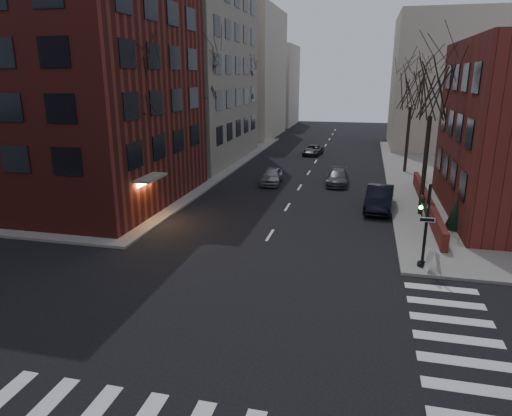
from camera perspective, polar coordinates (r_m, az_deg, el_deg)
The scene contains 22 objects.
ground at distance 15.97m, azimuth -7.49°, elevation -17.64°, with size 160.00×160.00×0.00m, color black.
sidewalk_far_left at distance 54.98m, azimuth -25.11°, elevation 5.54°, with size 44.00×44.00×0.15m, color gray.
building_left_brick at distance 35.35m, azimuth -22.82°, elevation 15.27°, with size 15.00×15.00×18.00m, color maroon.
building_left_tan at distance 51.52m, azimuth -12.81°, elevation 21.62°, with size 18.00×18.00×28.00m, color gray.
low_wall_right at distance 32.66m, azimuth 20.57°, elevation 0.63°, with size 0.35×16.00×1.00m, color maroon.
building_distant_la at distance 70.21m, azimuth -3.23°, elevation 16.36°, with size 14.00×16.00×18.00m, color #B5A999.
building_distant_ra at distance 63.11m, azimuth 23.33°, elevation 14.22°, with size 14.00×14.00×16.00m, color #B5A999.
building_distant_lb at distance 86.22m, azimuth 1.45°, elevation 15.04°, with size 10.00×12.00×14.00m, color #B5A999.
traffic_signal at distance 22.61m, azimuth 20.27°, elevation -2.72°, with size 0.76×0.44×4.00m.
tree_left_a at distance 29.70m, azimuth -14.72°, elevation 14.99°, with size 4.18×4.18×10.26m.
tree_left_b at distance 40.71m, azimuth -6.61°, elevation 16.23°, with size 4.40×4.40×10.80m.
tree_left_c at distance 54.10m, azimuth -1.37°, elevation 15.38°, with size 3.96×3.96×9.72m.
tree_right_a at distance 30.56m, azimuth 21.24°, elevation 13.63°, with size 3.96×3.96×9.72m.
tree_right_b at distance 44.49m, azimuth 18.92°, elevation 13.78°, with size 3.74×3.74×9.18m.
streetlamp_near at distance 37.05m, azimuth -7.61°, elevation 8.95°, with size 0.36×0.36×6.28m.
streetlamp_far at distance 56.08m, azimuth -0.21°, elevation 11.54°, with size 0.36×0.36×6.28m.
parked_sedan at distance 32.11m, azimuth 15.17°, elevation 1.17°, with size 1.73×4.96×1.63m, color black.
car_lane_silver at distance 38.62m, azimuth 1.97°, elevation 4.02°, with size 1.60×3.98×1.36m, color gray.
car_lane_gray at distance 38.95m, azimuth 10.18°, elevation 3.79°, with size 1.74×4.29×1.24m, color #434248.
car_lane_far at distance 53.46m, azimuth 7.12°, elevation 7.21°, with size 1.84×3.99×1.11m, color #38383D.
sandwich_board at distance 22.63m, azimuth 21.30°, elevation -6.18°, with size 0.45×0.63×1.02m, color white.
evergreen_shrub at distance 29.17m, azimuth 23.82°, elevation -0.47°, with size 1.22×1.22×2.04m, color #16311C.
Camera 1 is at (4.98, -12.31, 8.88)m, focal length 32.00 mm.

